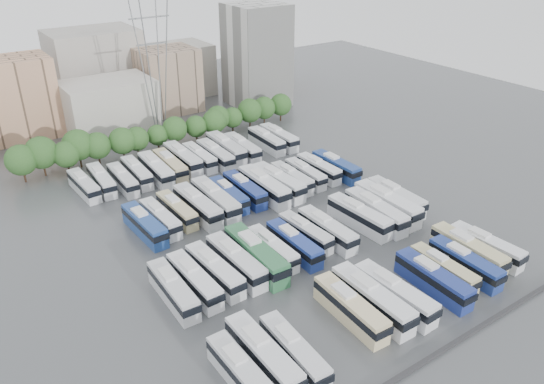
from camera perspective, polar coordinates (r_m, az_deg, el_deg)
ground at (r=85.79m, az=0.61°, el=-4.17°), size 220.00×220.00×0.00m
parapet at (r=66.91m, az=17.76°, el=-15.98°), size 56.00×0.50×0.50m
tree_line at (r=116.85m, az=-12.28°, el=6.35°), size 66.07×7.51×8.06m
city_buildings at (r=141.10m, az=-19.36°, el=10.56°), size 102.00×35.00×20.00m
apartment_tower at (r=143.90m, az=-1.63°, el=14.47°), size 14.00×14.00×26.00m
electricity_pylon at (r=121.24m, az=-12.68°, el=14.17°), size 9.00×6.91×33.83m
bus_r0_s0 at (r=59.56m, az=-3.26°, el=-18.90°), size 2.56×11.42×3.58m
bus_r0_s1 at (r=61.13m, az=-0.95°, el=-17.12°), size 2.80×12.53×3.93m
bus_r0_s2 at (r=61.83m, az=2.38°, el=-16.73°), size 3.08×11.53×3.58m
bus_r0_s5 at (r=67.84m, az=8.42°, el=-12.24°), size 3.21×12.27×3.82m
bus_r0_s6 at (r=69.47m, az=10.71°, el=-11.22°), size 3.04×13.12×4.10m
bus_r0_s7 at (r=71.05m, az=13.05°, el=-10.59°), size 3.13×12.61×3.93m
bus_r0_s9 at (r=75.06m, az=16.95°, el=-8.93°), size 3.06×12.15×3.79m
bus_r0_s10 at (r=77.75m, az=17.95°, el=-7.89°), size 2.68×10.86×3.39m
bus_r0_s11 at (r=79.80m, az=20.05°, el=-7.18°), size 2.84×11.61×3.62m
bus_r0_s12 at (r=82.70m, az=20.35°, el=-5.85°), size 3.08×12.35×3.85m
bus_r0_s13 at (r=84.80m, az=22.04°, el=-5.40°), size 3.09×11.65×3.62m
bus_r1_s0 at (r=71.27m, az=-10.60°, el=-10.29°), size 2.86×11.83×3.69m
bus_r1_s1 at (r=72.46m, az=-8.35°, el=-9.37°), size 2.76×11.86×3.71m
bus_r1_s2 at (r=73.93m, az=-6.19°, el=-8.36°), size 3.16×12.07×3.75m
bus_r1_s3 at (r=75.29m, az=-3.88°, el=-7.44°), size 2.97×12.57×3.93m
bus_r1_s4 at (r=76.25m, az=-1.74°, el=-6.72°), size 3.41×13.78×4.30m
bus_r1_s5 at (r=78.34m, az=0.06°, el=-6.08°), size 2.40×10.80×3.38m
bus_r1_s6 at (r=79.27m, az=2.39°, el=-5.57°), size 2.65×11.57×3.62m
bus_r1_s7 at (r=82.32m, az=3.61°, el=-4.34°), size 2.89×10.89×3.38m
bus_r1_s8 at (r=82.97m, az=5.94°, el=-4.03°), size 2.64×11.95×3.75m
bus_r1_s10 at (r=87.09m, az=9.37°, el=-2.57°), size 3.33×12.70×3.95m
bus_r1_s11 at (r=88.88m, az=11.11°, el=-2.03°), size 3.46×13.19×4.10m
bus_r1_s12 at (r=91.42m, az=12.28°, el=-1.22°), size 3.06×13.66×4.28m
bus_r1_s13 at (r=94.31m, az=13.16°, el=-0.53°), size 3.20×12.48×3.88m
bus_r2_s1 at (r=86.15m, az=-13.56°, el=-3.44°), size 3.17×12.09×3.76m
bus_r2_s2 at (r=87.72m, az=-11.93°, el=-2.76°), size 2.82×11.19×3.48m
bus_r2_s3 at (r=89.64m, az=-10.19°, el=-1.90°), size 2.67×11.10×3.47m
bus_r2_s4 at (r=89.81m, az=-8.01°, el=-1.45°), size 3.02×13.02×4.07m
bus_r2_s5 at (r=91.16m, az=-6.10°, el=-0.82°), size 3.27×13.52×4.22m
bus_r2_s6 at (r=93.36m, az=-4.69°, el=-0.28°), size 2.83×11.22×3.49m
bus_r2_s7 at (r=94.71m, az=-2.96°, el=0.27°), size 2.90×11.93×3.72m
bus_r2_s8 at (r=95.25m, az=-0.87°, el=0.64°), size 3.18×13.51×4.22m
bus_r2_s9 at (r=96.94m, az=0.67°, el=1.10°), size 3.46×13.18×4.10m
bus_r2_s10 at (r=99.26m, az=2.14°, el=1.54°), size 2.51×11.10×3.48m
bus_r2_s11 at (r=101.18m, az=3.62°, el=2.00°), size 2.75×10.92×3.40m
bus_r2_s12 at (r=103.44m, az=5.06°, el=2.56°), size 2.54×11.17×3.50m
bus_r2_s13 at (r=104.34m, az=6.89°, el=2.77°), size 2.72×12.03×3.77m
bus_r3_s0 at (r=102.28m, az=-19.58°, el=0.69°), size 3.00×11.22×3.49m
bus_r3_s1 at (r=103.21m, az=-17.87°, el=1.24°), size 2.97×11.51×3.58m
bus_r3_s2 at (r=102.36m, az=-15.75°, el=1.31°), size 2.67×11.25×3.51m
bus_r3_s3 at (r=104.54m, az=-14.34°, el=2.07°), size 2.86×11.53×3.60m
bus_r3_s4 at (r=104.37m, az=-12.36°, el=2.38°), size 3.27×12.86×4.00m
bus_r3_s5 at (r=105.98m, az=-10.91°, el=2.86°), size 3.07×12.17×3.79m
bus_r3_s6 at (r=108.32m, az=-9.57°, el=3.60°), size 2.88×12.92×4.05m
bus_r3_s7 at (r=108.97m, az=-7.81°, el=3.75°), size 2.67×11.48×3.59m
bus_r3_s8 at (r=109.32m, az=-6.11°, el=4.01°), size 3.01×12.44×3.88m
bus_r3_s9 at (r=111.94m, az=-4.96°, el=4.72°), size 3.46×13.53×4.21m
bus_r3_s10 at (r=112.48m, az=-3.22°, el=4.80°), size 3.27×12.34×3.84m
bus_r3_s12 at (r=116.23m, az=-0.61°, el=5.57°), size 3.04×11.99×3.73m
bus_r3_s13 at (r=117.98m, az=0.74°, el=5.92°), size 2.85×12.15×3.80m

